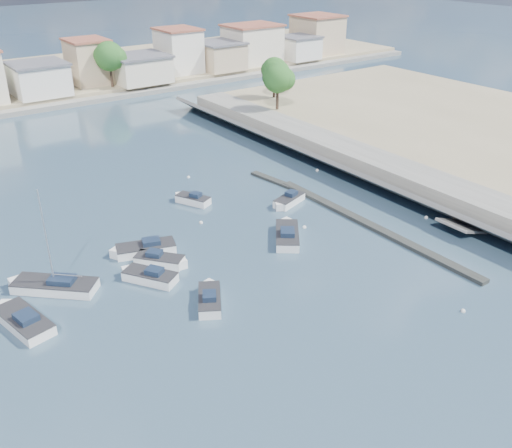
% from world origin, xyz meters
% --- Properties ---
extents(ground, '(400.00, 400.00, 0.00)m').
position_xyz_m(ground, '(0.00, 40.00, 0.00)').
color(ground, '#283C50').
rests_on(ground, ground).
extents(seawall_walkway, '(5.00, 90.00, 1.80)m').
position_xyz_m(seawall_walkway, '(18.50, 13.00, 0.90)').
color(seawall_walkway, slate).
rests_on(seawall_walkway, ground).
extents(breakwater, '(2.00, 31.02, 0.35)m').
position_xyz_m(breakwater, '(6.90, 12.69, 0.17)').
color(breakwater, black).
rests_on(breakwater, ground).
extents(far_shore_land, '(160.00, 40.00, 1.40)m').
position_xyz_m(far_shore_land, '(0.00, 92.00, 0.70)').
color(far_shore_land, gray).
rests_on(far_shore_land, ground).
extents(far_shore_quay, '(160.00, 2.50, 0.80)m').
position_xyz_m(far_shore_quay, '(0.00, 71.00, 0.40)').
color(far_shore_quay, slate).
rests_on(far_shore_quay, ground).
extents(far_town, '(113.01, 12.80, 8.35)m').
position_xyz_m(far_town, '(10.71, 76.92, 4.93)').
color(far_town, beige).
rests_on(far_town, far_shore_land).
extents(shore_trees, '(74.56, 38.32, 7.92)m').
position_xyz_m(shore_trees, '(8.34, 68.11, 6.22)').
color(shore_trees, '#38281E').
rests_on(shore_trees, ground).
extents(motorboat_a, '(3.88, 4.68, 1.48)m').
position_xyz_m(motorboat_a, '(-14.99, 13.82, 0.38)').
color(motorboat_a, white).
rests_on(motorboat_a, ground).
extents(motorboat_b, '(3.55, 4.40, 1.48)m').
position_xyz_m(motorboat_b, '(-12.57, 8.09, 0.38)').
color(motorboat_b, white).
rests_on(motorboat_b, ground).
extents(motorboat_c, '(5.82, 3.52, 1.48)m').
position_xyz_m(motorboat_c, '(-13.30, 18.21, 0.38)').
color(motorboat_c, white).
rests_on(motorboat_c, ground).
extents(motorboat_d, '(4.42, 2.76, 1.48)m').
position_xyz_m(motorboat_d, '(3.79, 18.70, 0.38)').
color(motorboat_d, white).
rests_on(motorboat_d, ground).
extents(motorboat_e, '(3.24, 6.19, 1.48)m').
position_xyz_m(motorboat_e, '(-25.10, 13.78, 0.38)').
color(motorboat_e, white).
rests_on(motorboat_e, ground).
extents(motorboat_f, '(2.93, 4.06, 1.48)m').
position_xyz_m(motorboat_f, '(-4.28, 25.06, 0.38)').
color(motorboat_f, white).
rests_on(motorboat_f, ground).
extents(motorboat_g, '(3.90, 4.26, 1.48)m').
position_xyz_m(motorboat_g, '(-12.87, 15.37, 0.38)').
color(motorboat_g, white).
rests_on(motorboat_g, ground).
extents(motorboat_h, '(4.88, 5.47, 1.48)m').
position_xyz_m(motorboat_h, '(-1.03, 12.86, 0.38)').
color(motorboat_h, white).
rests_on(motorboat_h, ground).
extents(sailboat, '(6.37, 6.18, 9.00)m').
position_xyz_m(sailboat, '(-21.88, 17.05, 0.41)').
color(sailboat, white).
rests_on(sailboat, ground).
extents(mooring_buoys, '(19.38, 36.07, 0.38)m').
position_xyz_m(mooring_buoys, '(3.80, 15.54, 0.05)').
color(mooring_buoys, white).
rests_on(mooring_buoys, ground).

